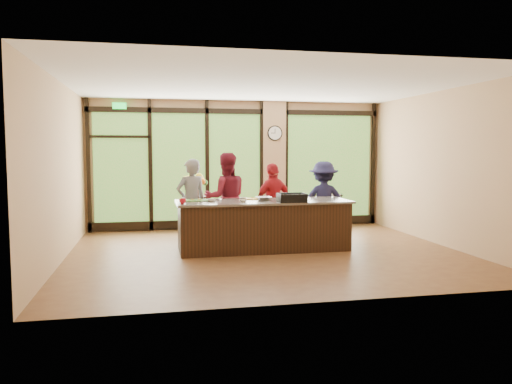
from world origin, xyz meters
name	(u,v)px	position (x,y,z in m)	size (l,w,h in m)	color
floor	(267,253)	(0.00, 0.00, 0.00)	(7.00, 7.00, 0.00)	brown
ceiling	(267,85)	(0.00, 0.00, 3.00)	(7.00, 7.00, 0.00)	silver
back_wall	(239,165)	(0.00, 3.00, 1.50)	(7.00, 7.00, 0.00)	tan
left_wall	(59,172)	(-3.50, 0.00, 1.50)	(6.00, 6.00, 0.00)	tan
right_wall	(444,168)	(3.50, 0.00, 1.50)	(6.00, 6.00, 0.00)	tan
window_wall	(246,169)	(0.16, 2.95, 1.39)	(6.90, 0.12, 3.00)	tan
island_base	(263,226)	(0.00, 0.30, 0.44)	(3.10, 1.00, 0.88)	black
countertop	(263,202)	(0.00, 0.30, 0.90)	(3.20, 1.10, 0.04)	#6C6459
wall_clock	(275,133)	(0.85, 2.87, 2.25)	(0.36, 0.04, 0.36)	black
cook_left	(191,202)	(-1.28, 1.00, 0.84)	(0.61, 0.40, 1.68)	slate
cook_midleft	(226,198)	(-0.58, 1.15, 0.90)	(0.88, 0.68, 1.80)	maroon
cook_midright	(273,202)	(0.39, 1.11, 0.79)	(0.93, 0.39, 1.59)	#A41922
cook_right	(323,201)	(1.45, 1.08, 0.81)	(1.05, 0.60, 1.62)	#1B1B3D
roasting_pan	(292,200)	(0.44, -0.07, 0.96)	(0.49, 0.38, 0.09)	black
mixing_bowl	(264,199)	(0.01, 0.30, 0.95)	(0.29, 0.29, 0.07)	silver
cutting_board_left	(196,200)	(-1.22, 0.53, 0.93)	(0.45, 0.33, 0.01)	#44832F
cutting_board_center	(259,199)	(-0.02, 0.62, 0.93)	(0.38, 0.28, 0.01)	gold
cutting_board_right	(256,199)	(-0.07, 0.59, 0.93)	(0.39, 0.29, 0.01)	gold
prep_bowl_near	(211,200)	(-0.96, 0.35, 0.94)	(0.15, 0.15, 0.05)	white
prep_bowl_mid	(243,201)	(-0.41, 0.13, 0.94)	(0.14, 0.14, 0.04)	white
prep_bowl_far	(243,198)	(-0.33, 0.62, 0.94)	(0.14, 0.14, 0.04)	white
red_ramekin	(183,201)	(-1.50, 0.01, 0.97)	(0.12, 0.12, 0.09)	red
flower_stand	(195,217)	(-1.13, 1.85, 0.44)	(0.44, 0.44, 0.88)	black
flower_vase	(195,189)	(-1.13, 1.85, 1.02)	(0.28, 0.28, 0.29)	olive
bar_cart	(328,205)	(2.15, 2.75, 0.52)	(0.67, 0.44, 0.86)	black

